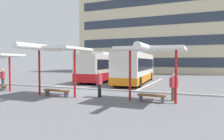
# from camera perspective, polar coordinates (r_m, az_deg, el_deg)

# --- Properties ---
(ground_plane) EXTENTS (160.00, 160.00, 0.00)m
(ground_plane) POSITION_cam_1_polar(r_m,az_deg,el_deg) (16.94, -8.59, -5.71)
(ground_plane) COLOR slate
(terminal_building) EXTENTS (31.82, 14.12, 22.73)m
(terminal_building) POSITION_cam_1_polar(r_m,az_deg,el_deg) (49.09, 12.18, 11.20)
(terminal_building) COLOR beige
(terminal_building) RESTS_ON ground
(coach_bus_0) EXTENTS (3.44, 12.48, 3.49)m
(coach_bus_0) POSITION_cam_1_polar(r_m,az_deg,el_deg) (26.46, -1.92, 0.66)
(coach_bus_0) COLOR silver
(coach_bus_0) RESTS_ON ground
(coach_bus_1) EXTENTS (3.35, 11.14, 3.56)m
(coach_bus_1) POSITION_cam_1_polar(r_m,az_deg,el_deg) (23.16, 6.39, 0.56)
(coach_bus_1) COLOR silver
(coach_bus_1) RESTS_ON ground
(lane_stripe_0) EXTENTS (0.16, 14.00, 0.01)m
(lane_stripe_0) POSITION_cam_1_polar(r_m,az_deg,el_deg) (26.60, -6.17, -2.78)
(lane_stripe_0) COLOR white
(lane_stripe_0) RESTS_ON ground
(lane_stripe_1) EXTENTS (0.16, 14.00, 0.01)m
(lane_stripe_1) POSITION_cam_1_polar(r_m,az_deg,el_deg) (24.95, 1.98, -3.11)
(lane_stripe_1) COLOR white
(lane_stripe_1) RESTS_ON ground
(lane_stripe_2) EXTENTS (0.16, 14.00, 0.01)m
(lane_stripe_2) POSITION_cam_1_polar(r_m,az_deg,el_deg) (23.86, 11.07, -3.40)
(lane_stripe_2) COLOR white
(lane_stripe_2) RESTS_ON ground
(waiting_shelter_1) EXTENTS (3.90, 5.10, 3.40)m
(waiting_shelter_1) POSITION_cam_1_polar(r_m,az_deg,el_deg) (14.48, -15.57, 5.43)
(waiting_shelter_1) COLOR red
(waiting_shelter_1) RESTS_ON ground
(bench_1) EXTENTS (1.96, 0.54, 0.45)m
(bench_1) POSITION_cam_1_polar(r_m,az_deg,el_deg) (14.81, -14.79, -5.58)
(bench_1) COLOR brown
(bench_1) RESTS_ON ground
(waiting_shelter_2) EXTENTS (3.67, 4.89, 3.24)m
(waiting_shelter_2) POSITION_cam_1_polar(r_m,az_deg,el_deg) (12.15, 10.57, 5.34)
(waiting_shelter_2) COLOR red
(waiting_shelter_2) RESTS_ON ground
(bench_2) EXTENTS (1.62, 0.53, 0.45)m
(bench_2) POSITION_cam_1_polar(r_m,az_deg,el_deg) (12.49, 10.66, -7.05)
(bench_2) COLOR brown
(bench_2) RESTS_ON ground
(platform_kerb) EXTENTS (44.00, 0.24, 0.12)m
(platform_kerb) POSITION_cam_1_polar(r_m,az_deg,el_deg) (17.97, -6.61, -5.05)
(platform_kerb) COLOR #ADADA8
(platform_kerb) RESTS_ON ground
(waiting_passenger_0) EXTENTS (0.48, 0.49, 1.63)m
(waiting_passenger_0) POSITION_cam_1_polar(r_m,az_deg,el_deg) (13.15, 16.36, -3.99)
(waiting_passenger_0) COLOR brown
(waiting_passenger_0) RESTS_ON ground
(waiting_passenger_1) EXTENTS (0.43, 0.53, 1.69)m
(waiting_passenger_1) POSITION_cam_1_polar(r_m,az_deg,el_deg) (20.84, -27.47, -1.74)
(waiting_passenger_1) COLOR #33384C
(waiting_passenger_1) RESTS_ON ground
(waiting_passenger_2) EXTENTS (0.25, 0.50, 1.70)m
(waiting_passenger_2) POSITION_cam_1_polar(r_m,az_deg,el_deg) (13.86, -3.40, -3.37)
(waiting_passenger_2) COLOR black
(waiting_passenger_2) RESTS_ON ground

